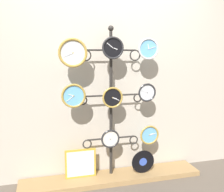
{
  "coord_description": "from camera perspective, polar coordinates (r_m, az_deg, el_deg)",
  "views": [
    {
      "loc": [
        -0.78,
        -2.54,
        1.54
      ],
      "look_at": [
        0.0,
        0.36,
        1.04
      ],
      "focal_mm": 42.0,
      "sensor_mm": 36.0,
      "label": 1
    }
  ],
  "objects": [
    {
      "name": "picture_frame",
      "position": [
        3.24,
        -6.86,
        -14.37
      ],
      "size": [
        0.37,
        0.02,
        0.35
      ],
      "color": "gold",
      "rests_on": "low_shelf"
    },
    {
      "name": "clock_top_center",
      "position": [
        2.95,
        0.18,
        10.42
      ],
      "size": [
        0.25,
        0.04,
        0.25
      ],
      "color": "black"
    },
    {
      "name": "clock_bottom_center",
      "position": [
        3.11,
        -0.39,
        -9.27
      ],
      "size": [
        0.22,
        0.04,
        0.22
      ],
      "color": "silver"
    },
    {
      "name": "vinyl_record",
      "position": [
        3.36,
        6.76,
        -14.03
      ],
      "size": [
        0.29,
        0.01,
        0.29
      ],
      "color": "black",
      "rests_on": "low_shelf"
    },
    {
      "name": "clock_middle_center",
      "position": [
        2.99,
        0.1,
        -0.34
      ],
      "size": [
        0.24,
        0.04,
        0.24
      ],
      "color": "black"
    },
    {
      "name": "low_shelf",
      "position": [
        3.35,
        0.05,
        -17.33
      ],
      "size": [
        2.2,
        0.36,
        0.06
      ],
      "color": "#9E7A4C",
      "rests_on": "ground_plane"
    },
    {
      "name": "clock_top_left",
      "position": [
        2.87,
        -8.53,
        9.28
      ],
      "size": [
        0.32,
        0.04,
        0.32
      ],
      "color": "silver"
    },
    {
      "name": "clock_bottom_right",
      "position": [
        3.27,
        8.13,
        -8.38
      ],
      "size": [
        0.24,
        0.04,
        0.24
      ],
      "color": "#60A8DB"
    },
    {
      "name": "shop_wall",
      "position": [
        3.21,
        -0.98,
        6.94
      ],
      "size": [
        4.4,
        0.04,
        2.8
      ],
      "color": "#BCB2A3",
      "rests_on": "ground_plane"
    },
    {
      "name": "clock_middle_left",
      "position": [
        2.89,
        -8.37,
        0.05
      ],
      "size": [
        0.27,
        0.04,
        0.27
      ],
      "color": "#60A8DB"
    },
    {
      "name": "clock_top_right",
      "position": [
        3.1,
        7.91,
        10.14
      ],
      "size": [
        0.25,
        0.04,
        0.25
      ],
      "color": "#60A8DB"
    },
    {
      "name": "clock_middle_right",
      "position": [
        3.12,
        7.61,
        0.76
      ],
      "size": [
        0.22,
        0.04,
        0.22
      ],
      "color": "silver"
    },
    {
      "name": "display_stand",
      "position": [
        3.19,
        -0.23,
        -7.27
      ],
      "size": [
        0.78,
        0.39,
        1.84
      ],
      "color": "#282623",
      "rests_on": "ground_plane"
    }
  ]
}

